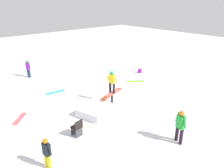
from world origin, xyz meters
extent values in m
plane|color=white|center=(0.00, 0.00, 0.00)|extent=(60.00, 60.00, 0.00)
cylinder|color=black|center=(0.00, 0.00, 0.28)|extent=(0.14, 0.14, 0.56)
cube|color=#A53F1E|center=(0.00, 0.00, 0.60)|extent=(1.97, 0.81, 0.08)
cube|color=white|center=(-1.65, -0.47, 0.22)|extent=(2.14, 1.94, 0.44)
cube|color=#E8625C|center=(0.00, 0.00, 0.66)|extent=(1.39, 0.62, 0.03)
cylinder|color=black|center=(0.03, -0.13, 0.99)|extent=(0.15, 0.15, 0.64)
cylinder|color=black|center=(-0.03, 0.13, 0.99)|extent=(0.15, 0.15, 0.64)
cube|color=yellow|center=(0.00, 0.00, 1.58)|extent=(0.30, 0.40, 0.55)
cylinder|color=yellow|center=(0.06, -0.21, 1.71)|extent=(0.16, 0.30, 0.50)
cylinder|color=yellow|center=(-0.06, 0.21, 1.71)|extent=(0.16, 0.30, 0.50)
sphere|color=teal|center=(0.00, 0.00, 1.97)|extent=(0.23, 0.23, 0.23)
cylinder|color=yellow|center=(-5.61, -2.73, 0.31)|extent=(0.13, 0.13, 0.63)
cylinder|color=yellow|center=(-5.65, -2.49, 0.31)|extent=(0.13, 0.13, 0.63)
cube|color=black|center=(-5.63, -2.61, 0.88)|extent=(0.23, 0.34, 0.51)
cylinder|color=black|center=(-5.60, -2.81, 1.00)|extent=(0.11, 0.22, 0.46)
cylinder|color=black|center=(-5.66, -2.42, 1.00)|extent=(0.11, 0.22, 0.46)
sphere|color=orange|center=(-5.63, -2.61, 1.24)|extent=(0.20, 0.20, 0.20)
cylinder|color=navy|center=(-1.97, 7.93, 0.35)|extent=(0.14, 0.14, 0.70)
cylinder|color=navy|center=(-2.02, 8.18, 0.35)|extent=(0.14, 0.14, 0.70)
cube|color=purple|center=(-2.00, 8.06, 0.97)|extent=(0.26, 0.37, 0.55)
cylinder|color=purple|center=(-1.96, 7.85, 1.10)|extent=(0.12, 0.22, 0.49)
cylinder|color=purple|center=(-2.03, 8.26, 1.10)|extent=(0.12, 0.22, 0.49)
sphere|color=green|center=(-2.00, 8.06, 1.36)|extent=(0.21, 0.21, 0.21)
cylinder|color=black|center=(-0.43, -4.92, 0.38)|extent=(0.15, 0.15, 0.76)
cylinder|color=black|center=(-0.51, -5.20, 0.38)|extent=(0.15, 0.15, 0.76)
cube|color=green|center=(-0.47, -5.06, 1.07)|extent=(0.33, 0.42, 0.61)
cylinder|color=green|center=(-0.40, -4.84, 1.20)|extent=(0.16, 0.25, 0.54)
cylinder|color=green|center=(-0.54, -5.28, 1.20)|extent=(0.16, 0.25, 0.54)
sphere|color=orange|center=(-0.47, -5.06, 1.49)|extent=(0.24, 0.24, 0.24)
cube|color=#25C1C1|center=(-1.92, 3.78, 0.01)|extent=(1.34, 0.45, 0.02)
cube|color=#84E32C|center=(3.82, 1.51, 0.01)|extent=(1.28, 1.06, 0.02)
cube|color=#E16063|center=(-5.11, 1.85, 0.01)|extent=(1.11, 1.12, 0.02)
cube|color=#3F3F44|center=(-3.64, -1.34, 0.22)|extent=(0.40, 0.07, 0.44)
cube|color=#3F3F44|center=(-3.60, -1.70, 0.22)|extent=(0.40, 0.07, 0.44)
cube|color=black|center=(-3.62, -1.52, 0.46)|extent=(0.48, 0.48, 0.04)
cube|color=black|center=(-3.60, -1.72, 0.68)|extent=(0.44, 0.08, 0.40)
cube|color=purple|center=(5.74, 2.73, 0.17)|extent=(0.22, 0.30, 0.34)
camera|label=1|loc=(-8.26, -9.22, 6.15)|focal=35.00mm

